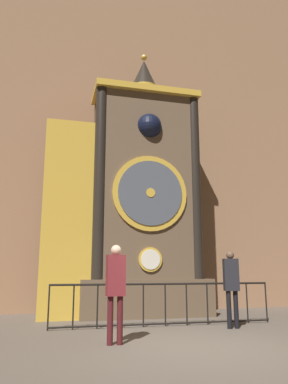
# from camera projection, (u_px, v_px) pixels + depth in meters

# --- Properties ---
(ground_plane) EXTENTS (28.00, 28.00, 0.00)m
(ground_plane) POSITION_uv_depth(u_px,v_px,m) (199.00, 349.00, 6.42)
(ground_plane) COLOR brown
(cathedral_back_wall) EXTENTS (24.00, 0.32, 13.39)m
(cathedral_back_wall) POSITION_uv_depth(u_px,v_px,m) (125.00, 121.00, 13.74)
(cathedral_back_wall) COLOR #936B4C
(cathedral_back_wall) RESTS_ON ground_plane
(clock_tower) EXTENTS (5.01, 1.83, 8.51)m
(clock_tower) POSITION_uv_depth(u_px,v_px,m) (129.00, 200.00, 11.56)
(clock_tower) COLOR brown
(clock_tower) RESTS_ON ground_plane
(railing_fence) EXTENTS (5.56, 0.05, 1.02)m
(railing_fence) POSITION_uv_depth(u_px,v_px,m) (165.00, 302.00, 9.11)
(railing_fence) COLOR black
(railing_fence) RESTS_ON ground_plane
(visitor_near) EXTENTS (0.35, 0.24, 1.79)m
(visitor_near) POSITION_uv_depth(u_px,v_px,m) (116.00, 284.00, 6.97)
(visitor_near) COLOR #461518
(visitor_near) RESTS_ON ground_plane
(visitor_far) EXTENTS (0.38, 0.29, 1.77)m
(visitor_far) POSITION_uv_depth(u_px,v_px,m) (231.00, 281.00, 8.85)
(visitor_far) COLOR black
(visitor_far) RESTS_ON ground_plane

